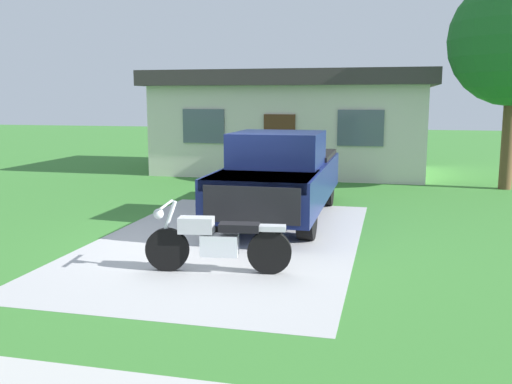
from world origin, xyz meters
name	(u,v)px	position (x,y,z in m)	size (l,w,h in m)	color
ground_plane	(227,241)	(0.00, 0.00, 0.00)	(80.00, 80.00, 0.00)	#36752D
driveway_pad	(227,241)	(0.00, 0.00, 0.00)	(4.72, 7.78, 0.01)	#A8A8A8
motorcycle	(217,242)	(0.38, -1.87, 0.47)	(2.21, 0.70, 1.09)	black
pickup_truck	(282,175)	(0.57, 2.28, 0.95)	(2.05, 5.65, 1.90)	black
neighbor_house	(293,121)	(-0.59, 10.41, 1.79)	(9.60, 5.60, 3.50)	beige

